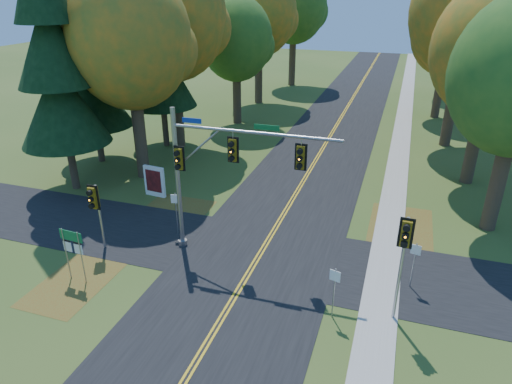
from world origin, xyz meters
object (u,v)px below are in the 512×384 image
(info_kiosk, at_px, (155,181))
(traffic_mast, at_px, (214,166))
(east_signal_pole, at_px, (404,245))
(route_sign_cluster, at_px, (72,245))

(info_kiosk, bearing_deg, traffic_mast, -31.65)
(east_signal_pole, relative_size, info_kiosk, 2.36)
(traffic_mast, bearing_deg, info_kiosk, 141.47)
(route_sign_cluster, xyz_separation_m, info_kiosk, (-1.24, 9.42, -0.87))
(east_signal_pole, xyz_separation_m, route_sign_cluster, (-14.25, -1.65, -1.79))
(traffic_mast, height_order, route_sign_cluster, traffic_mast)
(traffic_mast, bearing_deg, route_sign_cluster, -141.33)
(route_sign_cluster, relative_size, info_kiosk, 1.31)
(traffic_mast, xyz_separation_m, route_sign_cluster, (-5.30, -4.34, -2.92))
(traffic_mast, distance_m, info_kiosk, 9.11)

